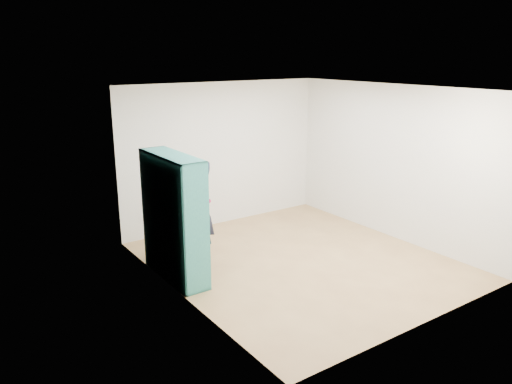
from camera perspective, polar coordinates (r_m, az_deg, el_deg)
floor at (r=7.76m, az=5.06°, el=-7.85°), size 4.50×4.50×0.00m
ceiling at (r=7.14m, az=5.56°, el=11.67°), size 4.50×4.50×0.00m
wall_left at (r=6.29m, az=-8.84°, el=-1.05°), size 0.02×4.50×2.60m
wall_right at (r=8.73m, az=15.45°, el=3.27°), size 0.02×4.50×2.60m
wall_back at (r=9.14m, az=-3.79°, el=4.33°), size 4.00×0.02×2.60m
wall_front at (r=5.87m, az=19.51°, el=-3.00°), size 4.00×0.02×2.60m
bookshelf at (r=7.01m, az=-9.58°, el=-3.14°), size 0.39×1.33×1.77m
person at (r=7.58m, az=-6.35°, el=-2.19°), size 0.50×0.64×1.55m
smartphone at (r=7.59m, az=-7.54°, el=-1.40°), size 0.03×0.08×0.12m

